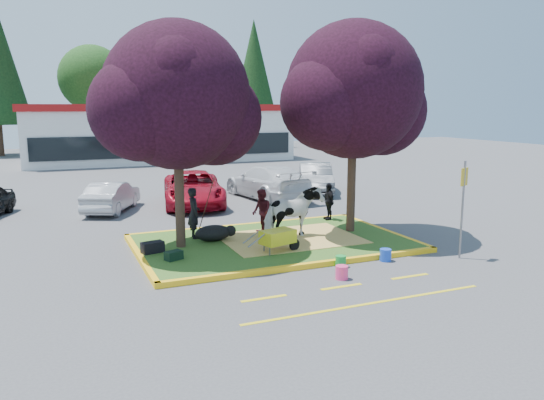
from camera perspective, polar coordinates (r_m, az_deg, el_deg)
name	(u,v)px	position (r m, az deg, el deg)	size (l,w,h in m)	color
ground	(273,245)	(16.55, 0.10, -4.87)	(90.00, 90.00, 0.00)	#424244
median_island	(273,243)	(16.53, 0.10, -4.62)	(8.00, 5.00, 0.15)	#2F541A
curb_near	(311,265)	(14.28, 4.18, -7.03)	(8.30, 0.16, 0.15)	yellow
curb_far	(245,226)	(18.86, -2.97, -2.78)	(8.30, 0.16, 0.15)	yellow
curb_left	(140,257)	(15.45, -14.05, -5.98)	(0.16, 5.30, 0.15)	yellow
curb_right	(383,231)	(18.46, 11.85, -3.27)	(0.16, 5.30, 0.15)	yellow
straw_bedding	(290,238)	(16.74, 1.99, -4.15)	(4.20, 3.00, 0.01)	#E7C15F
tree_purple_left	(178,103)	(15.49, -10.13, 10.26)	(5.06, 4.20, 6.51)	black
tree_purple_right	(355,97)	(17.50, 8.87, 10.92)	(5.30, 4.40, 6.82)	black
fire_lane_stripe_a	(264,298)	(12.12, -0.87, -10.53)	(1.10, 0.12, 0.01)	yellow
fire_lane_stripe_b	(341,287)	(12.95, 7.47, -9.23)	(1.10, 0.12, 0.01)	yellow
fire_lane_stripe_c	(410,276)	(14.03, 14.61, -7.96)	(1.10, 0.12, 0.01)	yellow
fire_lane_long	(369,304)	(12.00, 10.41, -10.91)	(6.00, 0.10, 0.01)	yellow
retail_building	(159,132)	(43.54, -12.05, 7.20)	(20.40, 8.40, 4.40)	silver
treeline	(129,69)	(52.97, -15.16, 13.48)	(46.58, 7.80, 14.63)	black
cow	(293,213)	(16.64, 2.28, -1.39)	(0.88, 1.92, 1.62)	white
calf	(213,233)	(16.50, -6.36, -3.55)	(1.15, 0.65, 0.50)	black
handler	(194,213)	(16.85, -8.40, -1.38)	(0.59, 0.38, 1.60)	black
visitor_a	(262,212)	(17.18, -1.13, -1.28)	(0.72, 0.56, 1.47)	#461419
visitor_b	(329,201)	(19.50, 6.11, -0.15)	(0.79, 0.33, 1.35)	black
wheelbarrow	(278,237)	(15.08, 0.66, -4.01)	(1.72, 0.82, 0.65)	black
gear_bag_dark	(153,247)	(15.51, -12.73, -4.97)	(0.61, 0.34, 0.31)	black
gear_bag_green	(174,255)	(14.69, -10.53, -5.88)	(0.46, 0.28, 0.24)	black
sign_post	(463,198)	(15.71, 19.86, 0.20)	(0.37, 0.19, 2.78)	slate
bucket_green	(341,261)	(14.44, 7.41, -6.56)	(0.29, 0.29, 0.31)	#16942F
bucket_pink	(342,272)	(13.46, 7.51, -7.73)	(0.32, 0.32, 0.34)	#FF387B
bucket_blue	(385,255)	(15.19, 12.11, -5.80)	(0.32, 0.32, 0.34)	blue
car_silver	(112,196)	(22.68, -16.87, 0.38)	(1.31, 3.76, 1.24)	#9FA1A6
car_red	(193,189)	(23.24, -8.45, 1.22)	(2.45, 5.30, 1.47)	#A10D1E
car_white	(267,182)	(24.75, -0.52, 1.99)	(2.20, 5.42, 1.57)	silver
car_grey	(316,178)	(26.55, 4.71, 2.37)	(1.53, 4.39, 1.45)	#595C61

